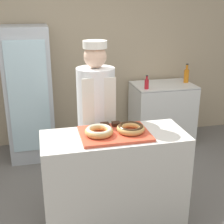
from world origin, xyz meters
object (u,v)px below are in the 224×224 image
Objects in this scene: baker_person at (96,120)px; chest_freezer at (162,113)px; serving_tray at (115,134)px; bottle_red at (147,84)px; bottle_orange at (186,75)px; beverage_fridge at (29,94)px; brownie_back_right at (116,124)px; donut_chocolate_glaze at (131,128)px; brownie_back_left at (105,125)px; donut_light_glaze at (99,131)px.

chest_freezer is at bearing 44.73° from baker_person.
bottle_red is at bearing 61.64° from serving_tray.
baker_person is 6.03× the size of bottle_orange.
bottle_red is (0.90, 1.03, 0.08)m from baker_person.
beverage_fridge is at bearing 113.68° from serving_tray.
serving_tray is 2.13× the size of bottle_orange.
bottle_red is at bearing -6.55° from beverage_fridge.
baker_person is at bearing -135.27° from chest_freezer.
chest_freezer is (1.92, 0.01, -0.43)m from beverage_fridge.
baker_person is at bearing 108.78° from brownie_back_right.
brownie_back_right reaches higher than chest_freezer.
bottle_orange is (1.40, 1.78, 0.01)m from donut_chocolate_glaze.
bottle_orange reaches higher than bottle_red.
beverage_fridge is at bearing 114.13° from brownie_back_left.
beverage_fridge is at bearing 117.29° from donut_chocolate_glaze.
donut_light_glaze is 3.32× the size of brownie_back_right.
beverage_fridge is 2.30m from bottle_orange.
bottle_red is at bearing 57.43° from brownie_back_left.
donut_chocolate_glaze reaches higher than brownie_back_left.
serving_tray is 0.52m from baker_person.
donut_chocolate_glaze is at bearing -6.18° from serving_tray.
chest_freezer is at bearing 0.20° from beverage_fridge.
bottle_red is at bearing -150.07° from chest_freezer.
chest_freezer is 3.20× the size of bottle_orange.
serving_tray is 0.15m from donut_light_glaze.
donut_chocolate_glaze is at bearing -113.92° from bottle_red.
chest_freezer is 0.67m from bottle_orange.
serving_tray is at bearing -71.09° from brownie_back_left.
bottle_orange is at bearing 45.31° from brownie_back_left.
bottle_orange reaches higher than brownie_back_right.
donut_light_glaze is at bearing -173.82° from serving_tray.
chest_freezer is at bearing 59.74° from donut_chocolate_glaze.
bottle_red is (0.83, 1.55, 0.02)m from serving_tray.
baker_person reaches higher than bottle_orange.
donut_light_glaze reaches higher than chest_freezer.
donut_light_glaze is 2.25m from chest_freezer.
donut_light_glaze is 3.32× the size of brownie_back_left.
serving_tray is at bearing -82.41° from baker_person.
brownie_back_left is 0.04× the size of beverage_fridge.
beverage_fridge is 1.96× the size of chest_freezer.
donut_chocolate_glaze is 0.58m from baker_person.
bottle_red reaches higher than brownie_back_left.
beverage_fridge is 1.97m from chest_freezer.
baker_person is (-0.21, 0.53, -0.10)m from donut_chocolate_glaze.
baker_person reaches higher than donut_chocolate_glaze.
serving_tray is at bearing -108.91° from brownie_back_right.
bottle_red is (0.89, 1.39, -0.01)m from brownie_back_left.
beverage_fridge is (-0.62, 1.74, -0.12)m from donut_light_glaze.
chest_freezer is at bearing 29.93° from bottle_red.
bottle_orange is (2.29, 0.04, 0.13)m from beverage_fridge.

